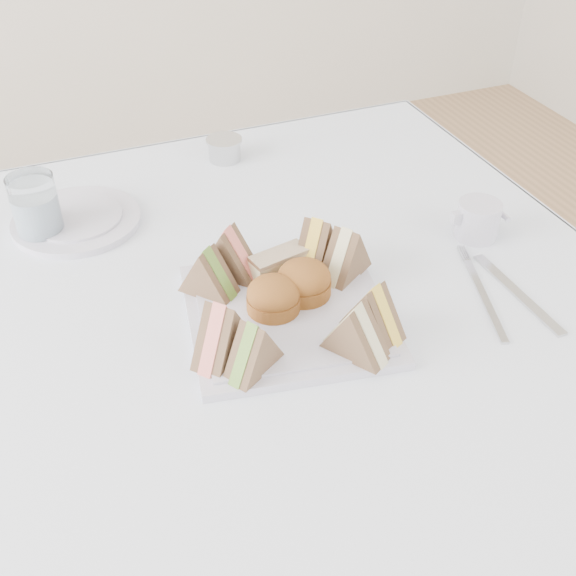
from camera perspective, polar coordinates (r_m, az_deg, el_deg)
name	(u,v)px	position (r m, az deg, el deg)	size (l,w,h in m)	color
table	(267,473)	(1.25, -1.63, -14.44)	(0.90, 0.90, 0.74)	brown
tablecloth	(263,301)	(0.98, -2.01, -1.00)	(1.02, 1.02, 0.01)	white
serving_plate	(288,314)	(0.95, 0.00, -2.11)	(0.26, 0.26, 0.01)	silver
sandwich_fl_a	(221,329)	(0.86, -5.28, -3.27)	(0.09, 0.04, 0.08)	brown
sandwich_fl_b	(253,346)	(0.84, -2.74, -4.61)	(0.08, 0.04, 0.07)	brown
sandwich_fr_a	(374,309)	(0.89, 6.78, -1.68)	(0.08, 0.04, 0.07)	brown
sandwich_fr_b	(356,329)	(0.86, 5.39, -3.28)	(0.08, 0.04, 0.07)	brown
sandwich_bl_a	(208,271)	(0.96, -6.33, 1.36)	(0.08, 0.04, 0.07)	brown
sandwich_bl_b	(229,252)	(0.98, -4.71, 2.85)	(0.09, 0.04, 0.08)	brown
sandwich_br_a	(346,252)	(0.99, 4.59, 2.86)	(0.08, 0.04, 0.08)	brown
sandwich_br_b	(317,242)	(1.00, 2.29, 3.67)	(0.08, 0.04, 0.08)	brown
scone_left	(273,297)	(0.93, -1.17, -0.68)	(0.07, 0.07, 0.05)	brown
scone_right	(304,281)	(0.95, 1.26, 0.57)	(0.07, 0.07, 0.05)	brown
pastry_slice	(279,264)	(0.99, -0.71, 1.88)	(0.08, 0.03, 0.04)	#C5B18E
side_plate	(77,221)	(1.18, -16.37, 5.13)	(0.20, 0.20, 0.01)	silver
water_glass	(36,208)	(1.14, -19.30, 6.01)	(0.07, 0.07, 0.10)	white
tea_strainer	(225,150)	(1.32, -5.04, 10.79)	(0.06, 0.06, 0.04)	#BABABC
knife	(517,293)	(1.04, 17.67, -0.38)	(0.01, 0.19, 0.00)	#BABABC
fork	(485,299)	(1.01, 15.29, -0.84)	(0.01, 0.18, 0.00)	#BABABC
creamer_jug	(478,220)	(1.13, 14.77, 5.22)	(0.06, 0.06, 0.06)	silver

